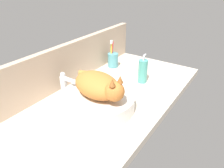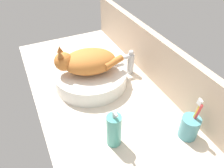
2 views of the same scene
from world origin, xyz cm
name	(u,v)px [view 1 (image 1 of 2)]	position (x,y,z in cm)	size (l,w,h in cm)	color
ground_plane	(107,101)	(0.00, 0.00, -2.00)	(129.28, 60.99, 4.00)	beige
backsplash_panel	(65,65)	(0.00, 28.69, 11.93)	(129.28, 3.60, 23.86)	tan
sink_basin	(98,102)	(-10.21, -1.87, 3.80)	(35.81, 35.81, 7.60)	silver
cat	(99,85)	(-10.45, -3.21, 13.36)	(22.35, 31.10, 14.00)	#CC7533
faucet	(65,84)	(-9.99, 19.40, 7.30)	(3.60, 11.81, 13.60)	silver
soap_dispenser	(143,71)	(27.10, -7.08, 7.11)	(5.49, 5.49, 17.25)	teal
toothbrush_cup	(113,60)	(36.45, 20.27, 5.10)	(7.13, 7.13, 18.68)	teal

